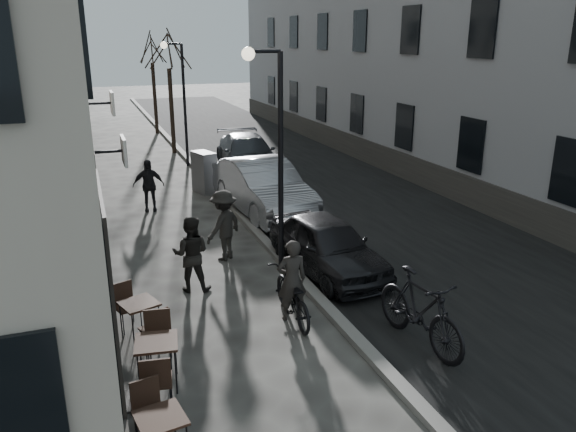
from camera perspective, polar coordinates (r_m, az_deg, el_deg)
ground at (r=8.70m, az=13.45°, el=-20.31°), size 120.00×120.00×0.00m
road at (r=23.58m, az=0.04°, el=4.84°), size 7.30×60.00×0.00m
kerb at (r=22.61m, az=-8.70°, el=4.22°), size 0.25×60.00×0.12m
streetlamp_near at (r=12.40m, az=-1.52°, el=7.86°), size 0.90×0.28×5.09m
streetlamp_far at (r=23.99m, az=-10.95°, el=12.40°), size 0.90×0.28×5.09m
tree_near at (r=26.87m, az=-12.10°, el=16.10°), size 2.40×2.40×5.70m
tree_far at (r=32.82m, az=-13.72°, el=16.24°), size 2.40×2.40×5.70m
bistro_set_b at (r=9.28m, az=-13.12°, el=-13.94°), size 0.74×1.65×0.95m
bistro_set_c at (r=10.65m, az=-14.81°, el=-9.90°), size 0.89×1.55×0.89m
sign_board at (r=9.07m, az=-17.14°, el=-15.80°), size 0.36×0.59×0.99m
utility_cabinet at (r=20.02m, az=-8.50°, el=4.42°), size 0.78×1.08×1.45m
bicycle at (r=11.01m, az=0.39°, el=-8.05°), size 0.73×1.93×1.00m
cyclist_rider at (r=10.87m, az=0.39°, el=-6.53°), size 0.61×0.41×1.64m
pedestrian_near at (r=12.25m, az=-9.83°, el=-3.81°), size 0.99×0.88×1.68m
pedestrian_mid at (r=13.83m, az=-6.55°, el=-0.94°), size 1.30×1.21×1.76m
pedestrian_far at (r=18.17m, az=-13.99°, el=3.03°), size 1.00×0.49×1.66m
car_near at (r=13.10m, az=4.04°, el=-2.98°), size 1.93×4.01×1.32m
car_mid at (r=17.46m, az=-2.56°, el=2.95°), size 2.15×5.14×1.65m
car_far at (r=22.95m, az=-4.14°, el=6.31°), size 2.50×5.22×1.47m
moped at (r=10.31m, az=13.28°, el=-9.30°), size 0.91×2.34×1.37m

